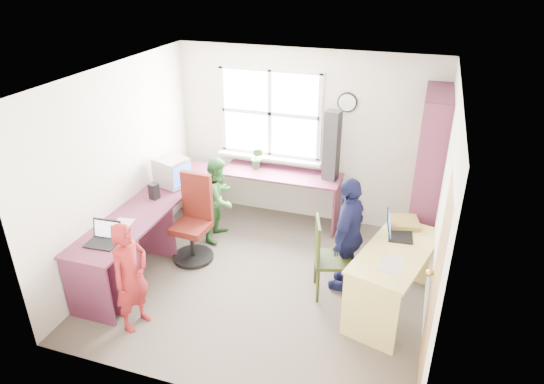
% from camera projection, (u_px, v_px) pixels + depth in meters
% --- Properties ---
extents(room, '(3.64, 3.44, 2.44)m').
position_uv_depth(room, '(269.00, 184.00, 5.26)').
color(room, '#4B433B').
rests_on(room, ground).
extents(l_desk, '(2.38, 2.95, 0.75)m').
position_uv_depth(l_desk, '(151.00, 241.00, 5.64)').
color(l_desk, '#62273F').
rests_on(l_desk, ground).
extents(right_desk, '(0.93, 1.43, 0.76)m').
position_uv_depth(right_desk, '(395.00, 267.00, 5.03)').
color(right_desk, '#E7D473').
rests_on(right_desk, ground).
extents(bookshelf, '(0.30, 1.02, 2.10)m').
position_uv_depth(bookshelf, '(427.00, 182.00, 5.82)').
color(bookshelf, '#62273F').
rests_on(bookshelf, ground).
extents(swivel_chair, '(0.53, 0.53, 1.10)m').
position_uv_depth(swivel_chair, '(194.00, 223.00, 5.99)').
color(swivel_chair, black).
rests_on(swivel_chair, ground).
extents(wooden_chair, '(0.50, 0.50, 0.93)m').
position_uv_depth(wooden_chair, '(327.00, 255.00, 5.30)').
color(wooden_chair, '#293210').
rests_on(wooden_chair, ground).
extents(crt_monitor, '(0.46, 0.44, 0.37)m').
position_uv_depth(crt_monitor, '(172.00, 172.00, 6.24)').
color(crt_monitor, '#A1A2A6').
rests_on(crt_monitor, l_desk).
extents(laptop_left, '(0.34, 0.29, 0.22)m').
position_uv_depth(laptop_left, '(104.00, 237.00, 5.06)').
color(laptop_left, black).
rests_on(laptop_left, l_desk).
extents(laptop_right, '(0.32, 0.37, 0.24)m').
position_uv_depth(laptop_right, '(396.00, 230.00, 5.17)').
color(laptop_right, black).
rests_on(laptop_right, right_desk).
extents(speaker_a, '(0.12, 0.12, 0.20)m').
position_uv_depth(speaker_a, '(154.00, 191.00, 5.94)').
color(speaker_a, black).
rests_on(speaker_a, l_desk).
extents(speaker_b, '(0.11, 0.11, 0.19)m').
position_uv_depth(speaker_b, '(185.00, 171.00, 6.51)').
color(speaker_b, black).
rests_on(speaker_b, l_desk).
extents(cd_tower, '(0.21, 0.20, 0.94)m').
position_uv_depth(cd_tower, '(332.00, 146.00, 6.30)').
color(cd_tower, black).
rests_on(cd_tower, l_desk).
extents(game_box, '(0.38, 0.38, 0.06)m').
position_uv_depth(game_box, '(404.00, 223.00, 5.37)').
color(game_box, red).
rests_on(game_box, right_desk).
extents(paper_a, '(0.24, 0.31, 0.00)m').
position_uv_depth(paper_a, '(122.00, 225.00, 5.40)').
color(paper_a, '#B7B3AD').
rests_on(paper_a, l_desk).
extents(paper_b, '(0.26, 0.34, 0.00)m').
position_uv_depth(paper_b, '(392.00, 265.00, 4.69)').
color(paper_b, '#B7B3AD').
rests_on(paper_b, right_desk).
extents(potted_plant, '(0.19, 0.17, 0.31)m').
position_uv_depth(potted_plant, '(257.00, 158.00, 6.74)').
color(potted_plant, '#367A31').
rests_on(potted_plant, l_desk).
extents(person_red, '(0.37, 0.48, 1.19)m').
position_uv_depth(person_red, '(131.00, 277.00, 4.79)').
color(person_red, maroon).
rests_on(person_red, ground).
extents(person_green, '(0.44, 0.56, 1.14)m').
position_uv_depth(person_green, '(219.00, 198.00, 6.37)').
color(person_green, '#2C6F2E').
rests_on(person_green, ground).
extents(person_navy, '(0.46, 0.84, 1.37)m').
position_uv_depth(person_navy, '(348.00, 235.00, 5.34)').
color(person_navy, '#161944').
rests_on(person_navy, ground).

